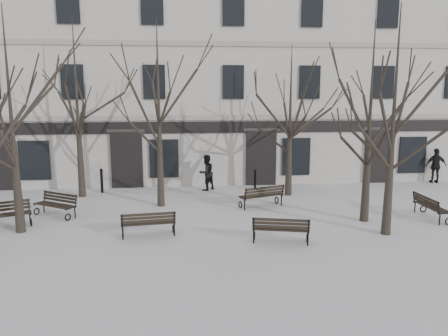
{
  "coord_description": "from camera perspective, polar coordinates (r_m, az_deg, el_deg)",
  "views": [
    {
      "loc": [
        -0.6,
        -14.62,
        5.03
      ],
      "look_at": [
        1.06,
        3.0,
        1.84
      ],
      "focal_mm": 35.0,
      "sensor_mm": 36.0,
      "label": 1
    }
  ],
  "objects": [
    {
      "name": "bench_4",
      "position": [
        18.94,
        4.99,
        -3.57
      ],
      "size": [
        2.03,
        1.32,
        0.97
      ],
      "rotation": [
        0.0,
        0.0,
        3.5
      ],
      "color": "black",
      "rests_on": "ground"
    },
    {
      "name": "tree_2",
      "position": [
        17.21,
        18.66,
        8.61
      ],
      "size": [
        5.27,
        5.27,
        7.53
      ],
      "color": "black",
      "rests_on": "ground"
    },
    {
      "name": "tree_5",
      "position": [
        18.75,
        -8.58,
        9.73
      ],
      "size": [
        5.5,
        5.5,
        7.85
      ],
      "color": "black",
      "rests_on": "ground"
    },
    {
      "name": "tree_1",
      "position": [
        16.65,
        -26.25,
        8.7
      ],
      "size": [
        5.48,
        5.48,
        7.82
      ],
      "color": "black",
      "rests_on": "ground"
    },
    {
      "name": "bollard_b",
      "position": [
        22.26,
        4.07,
        -1.41
      ],
      "size": [
        0.13,
        0.13,
        1.04
      ],
      "color": "black",
      "rests_on": "ground"
    },
    {
      "name": "bench_3",
      "position": [
        18.8,
        -21.06,
        -4.4
      ],
      "size": [
        1.89,
        1.54,
        0.93
      ],
      "rotation": [
        0.0,
        0.0,
        -0.57
      ],
      "color": "black",
      "rests_on": "ground"
    },
    {
      "name": "bench_5",
      "position": [
        19.06,
        25.32,
        -4.53
      ],
      "size": [
        0.69,
        1.85,
        0.93
      ],
      "rotation": [
        0.0,
        0.0,
        1.58
      ],
      "color": "black",
      "rests_on": "ground"
    },
    {
      "name": "bollard_a",
      "position": [
        22.31,
        -15.69,
        -1.5
      ],
      "size": [
        0.15,
        0.15,
        1.2
      ],
      "color": "black",
      "rests_on": "ground"
    },
    {
      "name": "pedestrian_c",
      "position": [
        26.52,
        25.78,
        -1.75
      ],
      "size": [
        1.16,
        0.61,
        1.9
      ],
      "primitive_type": "imported",
      "rotation": [
        0.0,
        0.0,
        3.01
      ],
      "color": "black",
      "rests_on": "ground"
    },
    {
      "name": "ground",
      "position": [
        15.47,
        -2.91,
        -8.77
      ],
      "size": [
        100.0,
        100.0,
        0.0
      ],
      "primitive_type": "plane",
      "color": "silver",
      "rests_on": "ground"
    },
    {
      "name": "tree_6",
      "position": [
        20.79,
        8.68,
        8.44
      ],
      "size": [
        4.96,
        4.96,
        7.08
      ],
      "color": "black",
      "rests_on": "ground"
    },
    {
      "name": "tree_4",
      "position": [
        21.34,
        -18.76,
        9.96
      ],
      "size": [
        5.75,
        5.75,
        8.21
      ],
      "color": "black",
      "rests_on": "ground"
    },
    {
      "name": "bench_1",
      "position": [
        15.38,
        -9.85,
        -7.04
      ],
      "size": [
        1.91,
        0.89,
        0.93
      ],
      "rotation": [
        0.0,
        0.0,
        3.26
      ],
      "color": "black",
      "rests_on": "ground"
    },
    {
      "name": "bench_2",
      "position": [
        14.64,
        7.42,
        -7.86
      ],
      "size": [
        1.95,
        1.07,
        0.94
      ],
      "rotation": [
        0.0,
        0.0,
        2.91
      ],
      "color": "black",
      "rests_on": "ground"
    },
    {
      "name": "building",
      "position": [
        27.59,
        -4.22,
        11.2
      ],
      "size": [
        40.4,
        10.2,
        11.4
      ],
      "color": "#BBB6AD",
      "rests_on": "ground"
    },
    {
      "name": "pedestrian_b",
      "position": [
        22.19,
        -2.31,
        -2.89
      ],
      "size": [
        1.11,
        1.08,
        1.8
      ],
      "primitive_type": "imported",
      "rotation": [
        0.0,
        0.0,
        3.81
      ],
      "color": "black",
      "rests_on": "ground"
    },
    {
      "name": "bench_0",
      "position": [
        18.05,
        -26.9,
        -5.39
      ],
      "size": [
        1.99,
        1.37,
        0.96
      ],
      "rotation": [
        0.0,
        0.0,
        0.41
      ],
      "color": "black",
      "rests_on": "ground"
    },
    {
      "name": "tree_3",
      "position": [
        15.82,
        21.45,
        8.97
      ],
      "size": [
        5.46,
        5.46,
        7.8
      ],
      "color": "black",
      "rests_on": "ground"
    }
  ]
}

